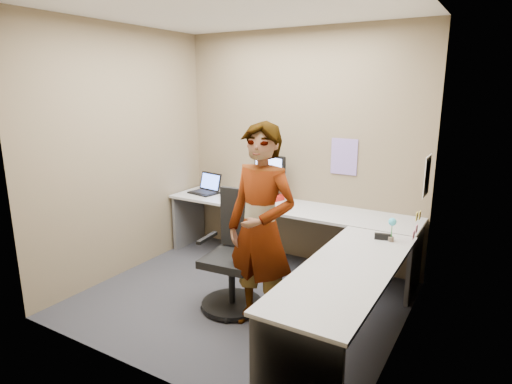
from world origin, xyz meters
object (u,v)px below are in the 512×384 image
Objects in this scene: monitor at (269,171)px; person at (261,229)px; desk at (299,240)px; office_chair at (235,262)px.

person is at bearing -44.81° from monitor.
monitor is at bearing 134.79° from desk.
monitor is 0.45× the size of office_chair.
monitor is (-0.75, 0.76, 0.49)m from desk.
monitor is at bearing 99.82° from office_chair.
person reaches higher than monitor.
desk is 0.76m from person.
desk is 1.18m from monitor.
monitor reaches higher than office_chair.
monitor is 1.45m from office_chair.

